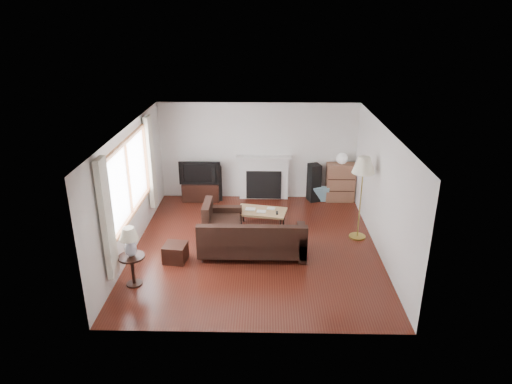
{
  "coord_description": "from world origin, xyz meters",
  "views": [
    {
      "loc": [
        0.19,
        -8.43,
        4.58
      ],
      "look_at": [
        0.0,
        0.3,
        1.1
      ],
      "focal_mm": 32.0,
      "sensor_mm": 36.0,
      "label": 1
    }
  ],
  "objects_px": {
    "coffee_table": "(261,219)",
    "sectional_sofa": "(252,238)",
    "tv_stand": "(201,191)",
    "bookshelf": "(340,182)",
    "floor_lamp": "(361,199)",
    "side_table": "(133,270)"
  },
  "relations": [
    {
      "from": "coffee_table",
      "to": "side_table",
      "type": "height_order",
      "value": "side_table"
    },
    {
      "from": "floor_lamp",
      "to": "side_table",
      "type": "relative_size",
      "value": 3.15
    },
    {
      "from": "tv_stand",
      "to": "side_table",
      "type": "xyz_separation_m",
      "value": [
        -0.68,
        -3.97,
        0.05
      ]
    },
    {
      "from": "tv_stand",
      "to": "floor_lamp",
      "type": "distance_m",
      "value": 4.25
    },
    {
      "from": "tv_stand",
      "to": "sectional_sofa",
      "type": "distance_m",
      "value": 3.19
    },
    {
      "from": "tv_stand",
      "to": "coffee_table",
      "type": "bearing_deg",
      "value": -45.72
    },
    {
      "from": "tv_stand",
      "to": "floor_lamp",
      "type": "relative_size",
      "value": 0.52
    },
    {
      "from": "sectional_sofa",
      "to": "floor_lamp",
      "type": "relative_size",
      "value": 1.27
    },
    {
      "from": "coffee_table",
      "to": "side_table",
      "type": "bearing_deg",
      "value": -122.74
    },
    {
      "from": "floor_lamp",
      "to": "coffee_table",
      "type": "bearing_deg",
      "value": 168.37
    },
    {
      "from": "tv_stand",
      "to": "side_table",
      "type": "distance_m",
      "value": 4.03
    },
    {
      "from": "tv_stand",
      "to": "floor_lamp",
      "type": "height_order",
      "value": "floor_lamp"
    },
    {
      "from": "coffee_table",
      "to": "floor_lamp",
      "type": "xyz_separation_m",
      "value": [
        2.09,
        -0.43,
        0.69
      ]
    },
    {
      "from": "tv_stand",
      "to": "bookshelf",
      "type": "height_order",
      "value": "bookshelf"
    },
    {
      "from": "sectional_sofa",
      "to": "side_table",
      "type": "xyz_separation_m",
      "value": [
        -2.09,
        -1.11,
        -0.08
      ]
    },
    {
      "from": "bookshelf",
      "to": "floor_lamp",
      "type": "xyz_separation_m",
      "value": [
        0.09,
        -2.07,
        0.41
      ]
    },
    {
      "from": "tv_stand",
      "to": "coffee_table",
      "type": "height_order",
      "value": "tv_stand"
    },
    {
      "from": "tv_stand",
      "to": "sectional_sofa",
      "type": "height_order",
      "value": "sectional_sofa"
    },
    {
      "from": "coffee_table",
      "to": "tv_stand",
      "type": "bearing_deg",
      "value": 145.29
    },
    {
      "from": "sectional_sofa",
      "to": "side_table",
      "type": "relative_size",
      "value": 3.98
    },
    {
      "from": "coffee_table",
      "to": "bookshelf",
      "type": "bearing_deg",
      "value": 50.38
    },
    {
      "from": "coffee_table",
      "to": "sectional_sofa",
      "type": "bearing_deg",
      "value": -86.54
    }
  ]
}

